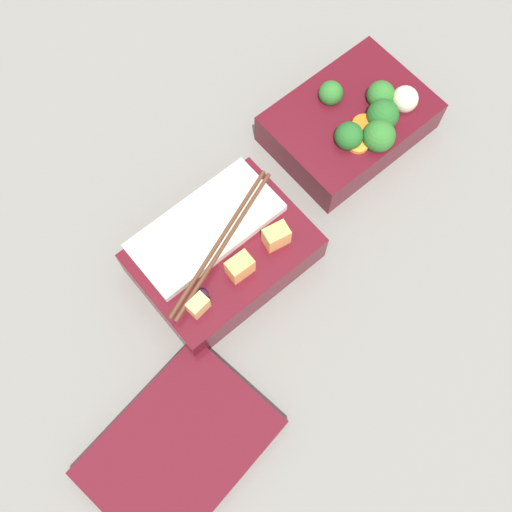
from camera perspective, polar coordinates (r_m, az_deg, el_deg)
ground_plane at (r=0.77m, az=3.74°, el=5.59°), size 3.00×3.00×0.00m
bento_tray_vegetable at (r=0.80m, az=9.23°, el=12.53°), size 0.20×0.14×0.08m
bento_tray_rice at (r=0.71m, az=-3.24°, el=0.31°), size 0.20×0.14×0.08m
bento_lid at (r=0.69m, az=-7.28°, el=-17.63°), size 0.22×0.17×0.02m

